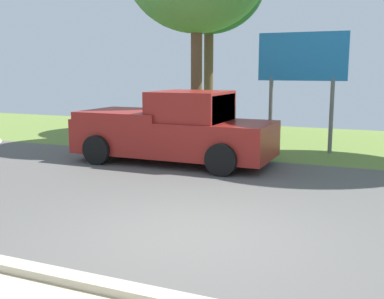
% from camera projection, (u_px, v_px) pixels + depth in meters
% --- Properties ---
extents(ground_plane, '(40.00, 22.00, 0.20)m').
position_uv_depth(ground_plane, '(248.00, 191.00, 9.62)').
color(ground_plane, '#565451').
extents(pickup_truck, '(5.20, 2.28, 1.88)m').
position_uv_depth(pickup_truck, '(175.00, 130.00, 12.23)').
color(pickup_truck, maroon).
rests_on(pickup_truck, ground_plane).
extents(roadside_billboard, '(2.60, 0.12, 3.50)m').
position_uv_depth(roadside_billboard, '(302.00, 65.00, 13.73)').
color(roadside_billboard, slate).
rests_on(roadside_billboard, ground_plane).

